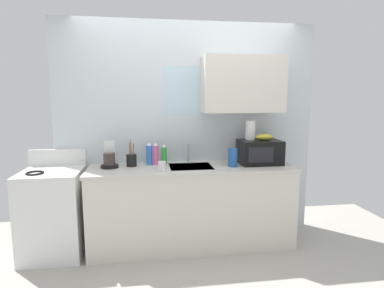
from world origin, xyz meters
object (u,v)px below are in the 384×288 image
object	(u,v)px
coffee_maker	(110,158)
utensil_crock	(131,160)
dish_soap_bottle_pink	(156,154)
stove_range	(54,212)
mug_white	(162,166)
dish_soap_bottle_blue	(149,154)
cereal_canister	(233,157)
paper_towel_roll	(250,130)
banana_bunch	(264,137)
microwave	(260,152)
dish_soap_bottle_green	(164,155)

from	to	relation	value
coffee_maker	utensil_crock	world-z (taller)	utensil_crock
coffee_maker	dish_soap_bottle_pink	bearing A→B (deg)	6.35
stove_range	mug_white	xyz separation A→B (m)	(1.13, -0.14, 0.49)
dish_soap_bottle_blue	cereal_canister	bearing A→B (deg)	-14.27
paper_towel_roll	cereal_canister	bearing A→B (deg)	-147.99
banana_bunch	dish_soap_bottle_pink	bearing A→B (deg)	174.68
stove_range	banana_bunch	world-z (taller)	banana_bunch
microwave	mug_white	distance (m)	1.13
paper_towel_roll	microwave	bearing A→B (deg)	-27.38
dish_soap_bottle_green	dish_soap_bottle_pink	size ratio (longest dim) A/B	0.91
paper_towel_roll	dish_soap_bottle_green	xyz separation A→B (m)	(-0.97, 0.08, -0.27)
paper_towel_roll	dish_soap_bottle_blue	bearing A→B (deg)	176.03
dish_soap_bottle_pink	mug_white	bearing A→B (deg)	-79.85
stove_range	dish_soap_bottle_blue	size ratio (longest dim) A/B	4.27
cereal_canister	paper_towel_roll	bearing A→B (deg)	32.01
microwave	utensil_crock	size ratio (longest dim) A/B	1.55
microwave	dish_soap_bottle_blue	distance (m)	1.25
stove_range	utensil_crock	distance (m)	0.97
coffee_maker	cereal_canister	distance (m)	1.33
coffee_maker	utensil_crock	size ratio (longest dim) A/B	0.94
dish_soap_bottle_pink	cereal_canister	xyz separation A→B (m)	(0.83, -0.21, -0.02)
mug_white	dish_soap_bottle_green	bearing A→B (deg)	82.92
paper_towel_roll	dish_soap_bottle_green	bearing A→B (deg)	175.18
coffee_maker	dish_soap_bottle_pink	distance (m)	0.50
dish_soap_bottle_pink	cereal_canister	bearing A→B (deg)	-14.46
cereal_canister	banana_bunch	bearing A→B (deg)	14.38
microwave	cereal_canister	world-z (taller)	microwave
banana_bunch	utensil_crock	world-z (taller)	banana_bunch
banana_bunch	dish_soap_bottle_green	xyz separation A→B (m)	(-1.12, 0.13, -0.20)
paper_towel_roll	utensil_crock	xyz separation A→B (m)	(-1.33, 0.02, -0.31)
utensil_crock	stove_range	bearing A→B (deg)	-171.84
paper_towel_roll	mug_white	bearing A→B (deg)	-166.68
dish_soap_bottle_pink	microwave	bearing A→B (deg)	-5.63
stove_range	coffee_maker	distance (m)	0.80
coffee_maker	banana_bunch	bearing A→B (deg)	-1.95
banana_bunch	mug_white	size ratio (longest dim) A/B	2.11
coffee_maker	mug_white	bearing A→B (deg)	-24.29
banana_bunch	dish_soap_bottle_pink	distance (m)	1.24
paper_towel_roll	utensil_crock	world-z (taller)	paper_towel_roll
paper_towel_roll	cereal_canister	world-z (taller)	paper_towel_roll
coffee_maker	utensil_crock	xyz separation A→B (m)	(0.23, 0.01, -0.03)
dish_soap_bottle_blue	cereal_canister	size ratio (longest dim) A/B	1.27
microwave	mug_white	bearing A→B (deg)	-170.39
dish_soap_bottle_blue	microwave	bearing A→B (deg)	-6.01
dish_soap_bottle_pink	dish_soap_bottle_blue	size ratio (longest dim) A/B	0.99
microwave	cereal_canister	xyz separation A→B (m)	(-0.34, -0.10, -0.04)
banana_bunch	coffee_maker	distance (m)	1.73
coffee_maker	mug_white	xyz separation A→B (m)	(0.55, -0.25, -0.06)
stove_range	dish_soap_bottle_green	size ratio (longest dim) A/B	4.70
dish_soap_bottle_green	utensil_crock	distance (m)	0.37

